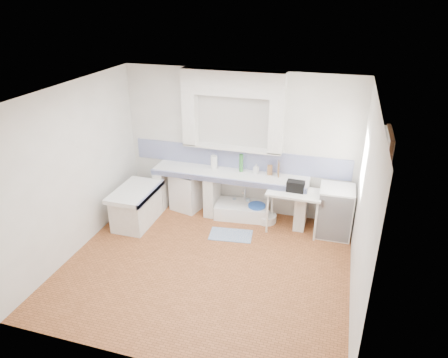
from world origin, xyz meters
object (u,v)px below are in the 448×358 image
(stove, at_px, (187,191))
(side_table, at_px, (293,211))
(sink, at_px, (242,211))
(fridge, at_px, (335,211))

(stove, distance_m, side_table, 2.18)
(side_table, bearing_deg, sink, 168.39)
(stove, bearing_deg, sink, 12.22)
(sink, xyz_separation_m, fridge, (1.75, -0.13, 0.34))
(side_table, distance_m, fridge, 0.74)
(stove, height_order, fridge, fridge)
(stove, height_order, sink, stove)
(fridge, bearing_deg, sink, 174.52)
(side_table, bearing_deg, fridge, 9.46)
(stove, distance_m, fridge, 2.91)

